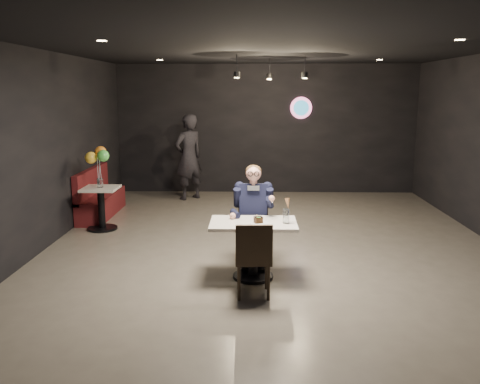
{
  "coord_description": "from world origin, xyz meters",
  "views": [
    {
      "loc": [
        -0.32,
        -7.49,
        2.39
      ],
      "look_at": [
        -0.49,
        -0.63,
        1.02
      ],
      "focal_mm": 38.0,
      "sensor_mm": 36.0,
      "label": 1
    }
  ],
  "objects_px": {
    "chair_far": "(253,232)",
    "passerby": "(189,157)",
    "main_table": "(253,250)",
    "seated_man": "(253,214)",
    "sundae_glass": "(286,216)",
    "side_table": "(102,209)",
    "chair_near": "(253,258)",
    "booth_bench": "(101,192)",
    "balloon_vase": "(100,183)"
  },
  "relations": [
    {
      "from": "booth_bench",
      "to": "passerby",
      "type": "height_order",
      "value": "passerby"
    },
    {
      "from": "sundae_glass",
      "to": "balloon_vase",
      "type": "relative_size",
      "value": 1.15
    },
    {
      "from": "sundae_glass",
      "to": "balloon_vase",
      "type": "height_order",
      "value": "sundae_glass"
    },
    {
      "from": "chair_far",
      "to": "passerby",
      "type": "bearing_deg",
      "value": 108.25
    },
    {
      "from": "main_table",
      "to": "booth_bench",
      "type": "bearing_deg",
      "value": 131.84
    },
    {
      "from": "balloon_vase",
      "to": "sundae_glass",
      "type": "bearing_deg",
      "value": -37.47
    },
    {
      "from": "main_table",
      "to": "chair_near",
      "type": "height_order",
      "value": "chair_near"
    },
    {
      "from": "booth_bench",
      "to": "balloon_vase",
      "type": "xyz_separation_m",
      "value": [
        0.3,
        -1.0,
        0.37
      ]
    },
    {
      "from": "chair_far",
      "to": "passerby",
      "type": "relative_size",
      "value": 0.49
    },
    {
      "from": "main_table",
      "to": "seated_man",
      "type": "height_order",
      "value": "seated_man"
    },
    {
      "from": "passerby",
      "to": "seated_man",
      "type": "bearing_deg",
      "value": 66.36
    },
    {
      "from": "side_table",
      "to": "balloon_vase",
      "type": "bearing_deg",
      "value": 0.0
    },
    {
      "from": "seated_man",
      "to": "sundae_glass",
      "type": "xyz_separation_m",
      "value": [
        0.41,
        -0.6,
        0.12
      ]
    },
    {
      "from": "chair_far",
      "to": "side_table",
      "type": "xyz_separation_m",
      "value": [
        -2.64,
        1.74,
        -0.09
      ]
    },
    {
      "from": "booth_bench",
      "to": "side_table",
      "type": "height_order",
      "value": "booth_bench"
    },
    {
      "from": "seated_man",
      "to": "balloon_vase",
      "type": "relative_size",
      "value": 9.15
    },
    {
      "from": "side_table",
      "to": "passerby",
      "type": "bearing_deg",
      "value": 64.99
    },
    {
      "from": "main_table",
      "to": "chair_near",
      "type": "xyz_separation_m",
      "value": [
        0.0,
        -0.56,
        0.09
      ]
    },
    {
      "from": "side_table",
      "to": "passerby",
      "type": "xyz_separation_m",
      "value": [
        1.21,
        2.6,
        0.58
      ]
    },
    {
      "from": "sundae_glass",
      "to": "side_table",
      "type": "height_order",
      "value": "sundae_glass"
    },
    {
      "from": "balloon_vase",
      "to": "passerby",
      "type": "distance_m",
      "value": 2.87
    },
    {
      "from": "balloon_vase",
      "to": "passerby",
      "type": "xyz_separation_m",
      "value": [
        1.21,
        2.6,
        0.12
      ]
    },
    {
      "from": "main_table",
      "to": "seated_man",
      "type": "distance_m",
      "value": 0.65
    },
    {
      "from": "main_table",
      "to": "passerby",
      "type": "height_order",
      "value": "passerby"
    },
    {
      "from": "side_table",
      "to": "main_table",
      "type": "bearing_deg",
      "value": -40.87
    },
    {
      "from": "chair_near",
      "to": "booth_bench",
      "type": "xyz_separation_m",
      "value": [
        -2.94,
        3.84,
        0.0
      ]
    },
    {
      "from": "sundae_glass",
      "to": "booth_bench",
      "type": "distance_m",
      "value": 4.75
    },
    {
      "from": "seated_man",
      "to": "side_table",
      "type": "height_order",
      "value": "seated_man"
    },
    {
      "from": "booth_bench",
      "to": "passerby",
      "type": "bearing_deg",
      "value": 46.6
    },
    {
      "from": "chair_far",
      "to": "seated_man",
      "type": "bearing_deg",
      "value": 0.0
    },
    {
      "from": "chair_far",
      "to": "side_table",
      "type": "distance_m",
      "value": 3.16
    },
    {
      "from": "sundae_glass",
      "to": "booth_bench",
      "type": "bearing_deg",
      "value": 135.11
    },
    {
      "from": "chair_far",
      "to": "seated_man",
      "type": "height_order",
      "value": "seated_man"
    },
    {
      "from": "main_table",
      "to": "balloon_vase",
      "type": "height_order",
      "value": "balloon_vase"
    },
    {
      "from": "chair_near",
      "to": "booth_bench",
      "type": "height_order",
      "value": "booth_bench"
    },
    {
      "from": "chair_far",
      "to": "booth_bench",
      "type": "relative_size",
      "value": 0.5
    },
    {
      "from": "main_table",
      "to": "chair_far",
      "type": "bearing_deg",
      "value": 90.0
    },
    {
      "from": "main_table",
      "to": "booth_bench",
      "type": "distance_m",
      "value": 4.41
    },
    {
      "from": "sundae_glass",
      "to": "side_table",
      "type": "bearing_deg",
      "value": 142.53
    },
    {
      "from": "side_table",
      "to": "balloon_vase",
      "type": "xyz_separation_m",
      "value": [
        0.0,
        0.0,
        0.46
      ]
    },
    {
      "from": "balloon_vase",
      "to": "passerby",
      "type": "relative_size",
      "value": 0.08
    },
    {
      "from": "balloon_vase",
      "to": "chair_near",
      "type": "bearing_deg",
      "value": -47.09
    },
    {
      "from": "chair_far",
      "to": "seated_man",
      "type": "distance_m",
      "value": 0.26
    },
    {
      "from": "chair_near",
      "to": "booth_bench",
      "type": "distance_m",
      "value": 4.84
    },
    {
      "from": "booth_bench",
      "to": "chair_near",
      "type": "bearing_deg",
      "value": -52.56
    },
    {
      "from": "passerby",
      "to": "main_table",
      "type": "bearing_deg",
      "value": 64.42
    },
    {
      "from": "chair_near",
      "to": "passerby",
      "type": "distance_m",
      "value": 5.65
    },
    {
      "from": "passerby",
      "to": "sundae_glass",
      "type": "bearing_deg",
      "value": 68.55
    },
    {
      "from": "sundae_glass",
      "to": "side_table",
      "type": "relative_size",
      "value": 0.24
    },
    {
      "from": "seated_man",
      "to": "sundae_glass",
      "type": "distance_m",
      "value": 0.74
    }
  ]
}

